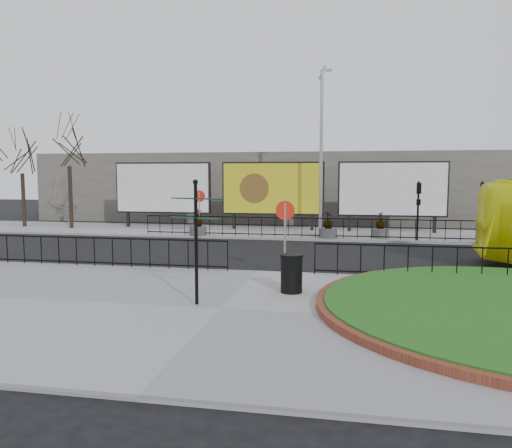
% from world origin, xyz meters
% --- Properties ---
extents(ground, '(90.00, 90.00, 0.00)m').
position_xyz_m(ground, '(0.00, 0.00, 0.00)').
color(ground, black).
rests_on(ground, ground).
extents(pavement_near, '(30.00, 10.00, 0.12)m').
position_xyz_m(pavement_near, '(0.00, -5.00, 0.06)').
color(pavement_near, gray).
rests_on(pavement_near, ground).
extents(pavement_far, '(44.00, 6.00, 0.12)m').
position_xyz_m(pavement_far, '(0.00, 12.00, 0.06)').
color(pavement_far, gray).
rests_on(pavement_far, ground).
extents(railing_near_left, '(10.00, 0.10, 1.10)m').
position_xyz_m(railing_near_left, '(-6.00, -0.30, 0.67)').
color(railing_near_left, black).
rests_on(railing_near_left, pavement_near).
extents(railing_near_right, '(9.00, 0.10, 1.10)m').
position_xyz_m(railing_near_right, '(6.50, -0.30, 0.67)').
color(railing_near_right, black).
rests_on(railing_near_right, pavement_near).
extents(railing_far, '(18.00, 0.10, 1.10)m').
position_xyz_m(railing_far, '(1.00, 9.30, 0.67)').
color(railing_far, black).
rests_on(railing_far, pavement_far).
extents(speed_sign_far, '(0.64, 0.07, 2.47)m').
position_xyz_m(speed_sign_far, '(-5.00, 9.40, 1.92)').
color(speed_sign_far, gray).
rests_on(speed_sign_far, pavement_far).
extents(speed_sign_near, '(0.64, 0.07, 2.47)m').
position_xyz_m(speed_sign_near, '(1.00, -0.40, 1.92)').
color(speed_sign_near, gray).
rests_on(speed_sign_near, pavement_near).
extents(billboard_left, '(6.20, 0.31, 4.10)m').
position_xyz_m(billboard_left, '(-8.50, 12.97, 2.60)').
color(billboard_left, black).
rests_on(billboard_left, pavement_far).
extents(billboard_mid, '(6.20, 0.31, 4.10)m').
position_xyz_m(billboard_mid, '(-1.50, 12.97, 2.60)').
color(billboard_mid, black).
rests_on(billboard_mid, pavement_far).
extents(billboard_right, '(6.20, 0.31, 4.10)m').
position_xyz_m(billboard_right, '(5.50, 12.97, 2.60)').
color(billboard_right, black).
rests_on(billboard_right, pavement_far).
extents(lamp_post, '(0.74, 0.18, 9.23)m').
position_xyz_m(lamp_post, '(1.51, 11.00, 4.83)').
color(lamp_post, gray).
rests_on(lamp_post, pavement_far).
extents(signal_pole_a, '(0.22, 0.26, 3.00)m').
position_xyz_m(signal_pole_a, '(6.50, 9.34, 2.10)').
color(signal_pole_a, black).
rests_on(signal_pole_a, pavement_far).
extents(signal_pole_b, '(0.22, 0.26, 3.00)m').
position_xyz_m(signal_pole_b, '(9.50, 9.34, 2.10)').
color(signal_pole_b, black).
rests_on(signal_pole_b, pavement_far).
extents(tree_left, '(2.00, 2.00, 7.00)m').
position_xyz_m(tree_left, '(-14.00, 11.50, 3.62)').
color(tree_left, '#2D2119').
rests_on(tree_left, pavement_far).
extents(tree_mid, '(2.00, 2.00, 6.20)m').
position_xyz_m(tree_mid, '(-17.50, 11.80, 3.22)').
color(tree_mid, '#2D2119').
rests_on(tree_mid, pavement_far).
extents(building_backdrop, '(40.00, 10.00, 5.00)m').
position_xyz_m(building_backdrop, '(0.00, 22.00, 2.50)').
color(building_backdrop, '#68645B').
rests_on(building_backdrop, ground).
extents(fingerpost_sign, '(1.50, 0.64, 3.22)m').
position_xyz_m(fingerpost_sign, '(-0.73, -4.71, 2.06)').
color(fingerpost_sign, black).
rests_on(fingerpost_sign, pavement_near).
extents(litter_bin, '(0.66, 0.66, 1.10)m').
position_xyz_m(litter_bin, '(1.53, -2.96, 0.67)').
color(litter_bin, black).
rests_on(litter_bin, pavement_near).
extents(planter_a, '(0.93, 0.93, 1.44)m').
position_xyz_m(planter_a, '(-5.11, 9.40, 0.65)').
color(planter_a, '#4C4C4F').
rests_on(planter_a, pavement_far).
extents(planter_b, '(0.97, 0.97, 1.40)m').
position_xyz_m(planter_b, '(2.00, 9.55, 0.60)').
color(planter_b, '#4C4C4F').
rests_on(planter_b, pavement_far).
extents(planter_c, '(0.92, 0.92, 1.39)m').
position_xyz_m(planter_c, '(4.72, 10.24, 0.61)').
color(planter_c, '#4C4C4F').
rests_on(planter_c, pavement_far).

